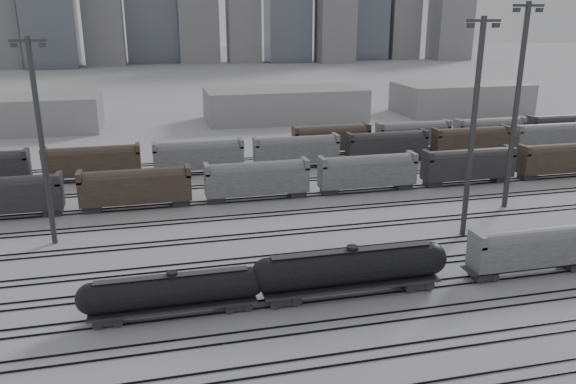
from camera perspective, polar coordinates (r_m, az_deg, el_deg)
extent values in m
plane|color=silver|center=(56.49, 12.24, -9.95)|extent=(900.00, 900.00, 0.00)
cube|color=black|center=(45.67, 20.56, -17.83)|extent=(220.00, 0.07, 0.16)
cube|color=black|center=(46.63, 19.55, -16.91)|extent=(220.00, 0.07, 0.16)
cube|color=black|center=(49.11, 17.26, -14.78)|extent=(220.00, 0.07, 0.16)
cube|color=black|center=(50.14, 16.41, -13.97)|extent=(220.00, 0.07, 0.16)
cube|color=black|center=(52.79, 14.48, -12.10)|extent=(220.00, 0.07, 0.16)
cube|color=black|center=(53.89, 13.77, -11.39)|extent=(220.00, 0.07, 0.16)
cube|color=black|center=(56.68, 12.12, -9.76)|extent=(220.00, 0.07, 0.16)
cube|color=black|center=(57.83, 11.51, -9.14)|extent=(220.00, 0.07, 0.16)
cube|color=black|center=(60.73, 10.10, -7.71)|extent=(220.00, 0.07, 0.16)
cube|color=black|center=(61.92, 9.57, -7.17)|extent=(220.00, 0.07, 0.16)
cube|color=black|center=(64.92, 8.35, -5.91)|extent=(220.00, 0.07, 0.16)
cube|color=black|center=(66.14, 7.89, -5.44)|extent=(220.00, 0.07, 0.16)
cube|color=black|center=(70.95, 6.27, -3.75)|extent=(220.00, 0.07, 0.16)
cube|color=black|center=(72.21, 5.89, -3.35)|extent=(220.00, 0.07, 0.16)
cube|color=black|center=(77.15, 4.52, -1.93)|extent=(220.00, 0.07, 0.16)
cube|color=black|center=(78.43, 4.20, -1.59)|extent=(220.00, 0.07, 0.16)
cube|color=black|center=(83.47, 3.04, -0.38)|extent=(220.00, 0.07, 0.16)
cube|color=black|center=(84.78, 2.77, -0.09)|extent=(220.00, 0.07, 0.16)
cube|color=black|center=(90.82, 1.61, 1.12)|extent=(220.00, 0.07, 0.16)
cube|color=black|center=(92.15, 1.37, 1.37)|extent=(220.00, 0.07, 0.16)
cube|color=black|center=(98.27, 0.39, 2.40)|extent=(220.00, 0.07, 0.16)
cube|color=black|center=(99.62, 0.19, 2.61)|extent=(220.00, 0.07, 0.16)
cube|color=black|center=(105.80, -0.66, 3.49)|extent=(220.00, 0.07, 0.16)
cube|color=black|center=(107.16, -0.83, 3.67)|extent=(220.00, 0.07, 0.16)
cube|color=#252527|center=(52.46, -17.80, -12.06)|extent=(2.47, 1.99, 0.66)
cube|color=#252527|center=(52.60, -5.14, -11.13)|extent=(2.47, 1.99, 0.66)
cube|color=#252527|center=(52.00, -11.49, -11.21)|extent=(14.70, 2.56, 0.24)
cylinder|color=black|center=(51.30, -11.59, -9.72)|extent=(13.75, 2.75, 2.75)
sphere|color=black|center=(51.67, -19.34, -10.19)|extent=(2.75, 2.75, 2.75)
sphere|color=black|center=(51.84, -3.89, -9.07)|extent=(2.75, 2.75, 2.75)
cylinder|color=black|center=(50.63, -11.69, -8.19)|extent=(0.95, 0.95, 0.47)
cube|color=#252527|center=(50.67, -11.69, -8.28)|extent=(13.28, 0.85, 0.06)
cube|color=#252527|center=(53.25, -0.51, -10.57)|extent=(2.90, 2.34, 0.78)
cube|color=#252527|center=(57.44, 12.78, -8.83)|extent=(2.90, 2.34, 0.78)
cube|color=#252527|center=(54.72, 6.43, -9.21)|extent=(17.30, 3.01, 0.28)
cylinder|color=black|center=(53.95, 6.49, -7.51)|extent=(16.19, 3.24, 3.24)
sphere|color=black|center=(51.92, -2.03, -8.45)|extent=(3.24, 3.24, 3.24)
sphere|color=black|center=(57.06, 14.20, -6.52)|extent=(3.24, 3.24, 3.24)
cylinder|color=black|center=(53.22, 6.56, -5.77)|extent=(1.12, 1.12, 0.56)
cube|color=#252527|center=(53.26, 6.55, -5.88)|extent=(15.63, 1.00, 0.07)
cube|color=#252527|center=(61.03, 19.21, -7.90)|extent=(2.36, 1.90, 0.63)
cube|color=#252527|center=(67.30, 27.11, -6.50)|extent=(2.36, 1.90, 0.63)
cube|color=gray|center=(63.20, 23.59, -5.42)|extent=(13.61, 2.72, 2.90)
cylinder|color=gray|center=(62.82, 23.71, -4.51)|extent=(12.34, 2.63, 2.63)
cube|color=gray|center=(58.94, 18.70, -4.58)|extent=(0.63, 2.72, 1.27)
cone|color=#252527|center=(63.87, 23.40, -6.89)|extent=(2.18, 2.18, 0.82)
cylinder|color=#39393B|center=(68.69, -23.72, 4.37)|extent=(0.60, 0.60, 23.62)
cube|color=#39393B|center=(67.33, -24.92, 13.79)|extent=(3.78, 0.28, 0.28)
cube|color=#39393B|center=(67.62, -26.07, 13.25)|extent=(0.66, 0.47, 0.47)
cube|color=#39393B|center=(67.10, -23.65, 13.53)|extent=(0.66, 0.47, 0.47)
cylinder|color=#39393B|center=(68.74, 18.25, 5.85)|extent=(0.66, 0.66, 25.66)
cube|color=#39393B|center=(67.54, 19.28, 16.12)|extent=(4.10, 0.31, 0.31)
cube|color=#39393B|center=(66.74, 18.07, 15.79)|extent=(0.72, 0.51, 0.51)
cube|color=#39393B|center=(68.38, 20.36, 15.59)|extent=(0.72, 0.51, 0.51)
cylinder|color=#39393B|center=(81.41, 22.14, 7.78)|extent=(0.70, 0.70, 27.43)
cube|color=#39393B|center=(80.54, 23.25, 17.02)|extent=(4.39, 0.33, 0.33)
cube|color=#39393B|center=(79.58, 22.21, 16.75)|extent=(0.77, 0.55, 0.55)
cube|color=#39393B|center=(81.50, 24.18, 16.51)|extent=(0.77, 0.55, 0.55)
cube|color=#252527|center=(82.57, -27.03, -0.55)|extent=(15.00, 3.00, 5.60)
cube|color=brown|center=(80.16, -15.19, 0.29)|extent=(15.00, 3.00, 5.60)
cube|color=gray|center=(81.32, -3.16, 1.13)|extent=(15.00, 3.00, 5.60)
cube|color=gray|center=(85.89, 8.06, 1.88)|extent=(15.00, 3.00, 5.60)
cube|color=#252527|center=(93.38, 17.83, 2.46)|extent=(15.00, 3.00, 5.60)
cube|color=brown|center=(103.15, 25.95, 2.90)|extent=(15.00, 3.00, 5.60)
cube|color=brown|center=(96.07, -19.21, 2.73)|extent=(15.00, 3.00, 5.60)
cube|color=gray|center=(95.81, -9.06, 3.46)|extent=(15.00, 3.00, 5.60)
cube|color=gray|center=(98.52, 0.86, 4.07)|extent=(15.00, 3.00, 5.60)
cube|color=#252527|center=(103.97, 9.99, 4.52)|extent=(15.00, 3.00, 5.60)
cube|color=brown|center=(111.77, 18.05, 4.82)|extent=(15.00, 3.00, 5.60)
cube|color=gray|center=(121.46, 24.95, 5.00)|extent=(15.00, 3.00, 5.60)
cube|color=brown|center=(108.47, 4.42, 5.27)|extent=(15.00, 3.00, 5.60)
cube|color=gray|center=(114.79, 12.56, 5.58)|extent=(15.00, 3.00, 5.60)
cube|color=gray|center=(123.15, 19.73, 5.76)|extent=(15.00, 3.00, 5.60)
cube|color=#252527|center=(133.17, 25.91, 5.85)|extent=(15.00, 3.00, 5.60)
cube|color=#9D9D9F|center=(145.24, -0.34, 8.91)|extent=(40.00, 18.00, 8.00)
cube|color=#9D9D9F|center=(163.99, 17.15, 9.13)|extent=(35.00, 18.00, 8.00)
cube|color=gray|center=(332.70, -27.10, 14.85)|extent=(22.00, 17.60, 42.00)
cube|color=gray|center=(325.53, -18.26, 16.36)|extent=(20.00, 16.00, 48.00)
cube|color=gray|center=(326.01, -9.15, 18.04)|extent=(22.00, 17.60, 60.00)
cube|color=gray|center=(329.14, -4.54, 16.27)|extent=(18.00, 14.40, 38.00)
cube|color=gray|center=(340.73, 4.15, 16.91)|extent=(20.00, 16.00, 45.00)
cube|color=gray|center=(359.05, 12.09, 16.21)|extent=(18.00, 14.40, 40.00)
cube|color=gray|center=(370.35, 15.80, 16.91)|extent=(22.00, 17.60, 52.00)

